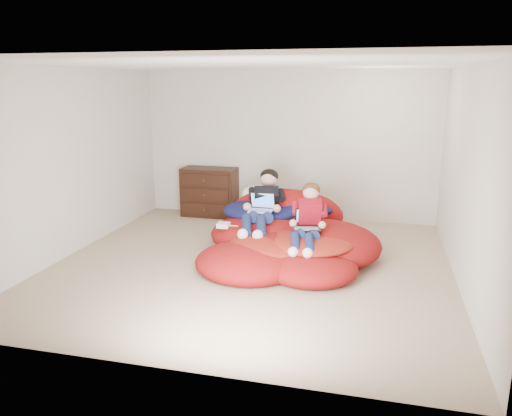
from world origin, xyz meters
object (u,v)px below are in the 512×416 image
(dresser, at_px, (210,192))
(older_boy, at_px, (264,201))
(laptop_black, at_px, (308,223))
(laptop_white, at_px, (261,206))
(younger_boy, at_px, (308,217))
(beanbag_pile, at_px, (287,239))

(dresser, bearing_deg, older_boy, -48.68)
(older_boy, relative_size, laptop_black, 3.19)
(laptop_black, bearing_deg, laptop_white, 148.19)
(laptop_white, bearing_deg, older_boy, 90.00)
(older_boy, xyz_separation_m, younger_boy, (0.70, -0.54, -0.04))
(dresser, distance_m, younger_boy, 2.89)
(beanbag_pile, relative_size, younger_boy, 2.44)
(beanbag_pile, height_order, laptop_black, beanbag_pile)
(beanbag_pile, bearing_deg, younger_boy, -36.51)
(dresser, height_order, laptop_black, dresser)
(younger_boy, relative_size, laptop_black, 2.45)
(dresser, distance_m, older_boy, 2.02)
(dresser, xyz_separation_m, laptop_white, (1.33, -1.64, 0.21))
(beanbag_pile, distance_m, younger_boy, 0.54)
(beanbag_pile, bearing_deg, dresser, 133.53)
(dresser, relative_size, laptop_black, 2.31)
(older_boy, height_order, younger_boy, older_boy)
(older_boy, distance_m, laptop_black, 0.91)
(older_boy, distance_m, younger_boy, 0.89)
(dresser, height_order, older_boy, older_boy)
(laptop_black, bearing_deg, older_boy, 141.25)
(younger_boy, bearing_deg, laptop_white, 149.97)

